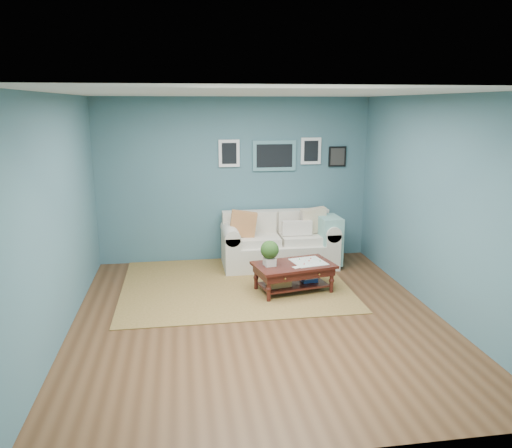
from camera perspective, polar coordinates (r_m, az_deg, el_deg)
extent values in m
plane|color=brown|center=(6.28, 0.26, -10.72)|extent=(5.00, 5.00, 0.00)
plane|color=white|center=(5.72, 0.28, 14.75)|extent=(5.00, 5.00, 0.00)
cube|color=#416470|center=(8.29, -2.43, 5.00)|extent=(4.50, 0.02, 2.70)
cube|color=#416470|center=(3.50, 6.69, -7.11)|extent=(4.50, 0.02, 2.70)
cube|color=#416470|center=(5.94, -21.69, 0.63)|extent=(0.02, 5.00, 2.70)
cube|color=#416470|center=(6.58, 20.01, 1.95)|extent=(0.02, 5.00, 2.70)
cube|color=#568A90|center=(8.32, 2.11, 7.81)|extent=(0.72, 0.03, 0.50)
cube|color=black|center=(8.30, 2.13, 7.80)|extent=(0.60, 0.01, 0.38)
cube|color=white|center=(8.20, -3.09, 8.07)|extent=(0.34, 0.03, 0.44)
cube|color=white|center=(8.45, 6.29, 8.30)|extent=(0.34, 0.03, 0.44)
cube|color=black|center=(8.59, 9.27, 7.62)|extent=(0.30, 0.03, 0.34)
cube|color=brown|center=(7.36, -2.47, -6.95)|extent=(3.23, 2.58, 0.01)
cube|color=beige|center=(8.15, 2.65, -3.43)|extent=(1.36, 0.84, 0.40)
cube|color=beige|center=(8.35, 2.25, 0.04)|extent=(1.78, 0.21, 0.46)
cube|color=beige|center=(8.01, -2.93, -3.03)|extent=(0.23, 0.84, 0.59)
cube|color=beige|center=(8.31, 8.04, -2.53)|extent=(0.23, 0.84, 0.59)
cylinder|color=beige|center=(7.93, -2.96, -0.97)|extent=(0.25, 0.84, 0.25)
cylinder|color=beige|center=(8.24, 8.11, -0.55)|extent=(0.25, 0.84, 0.25)
cube|color=beige|center=(7.96, 0.18, -1.86)|extent=(0.69, 0.54, 0.12)
cube|color=beige|center=(8.10, 5.27, -1.65)|extent=(0.69, 0.54, 0.12)
cube|color=beige|center=(8.16, -0.11, 0.22)|extent=(0.69, 0.11, 0.34)
cube|color=beige|center=(8.30, 4.87, 0.39)|extent=(0.69, 0.11, 0.34)
cube|color=#C8703A|center=(7.87, -1.48, 0.01)|extent=(0.46, 0.17, 0.45)
cube|color=beige|center=(8.16, 6.62, 0.40)|extent=(0.45, 0.17, 0.44)
cube|color=beige|center=(8.00, 4.70, -0.46)|extent=(0.48, 0.11, 0.23)
cube|color=#88C5B9|center=(8.17, 8.30, -1.78)|extent=(0.33, 0.53, 0.77)
cube|color=black|center=(7.01, 4.33, -4.70)|extent=(1.19, 0.84, 0.04)
cube|color=black|center=(7.03, 4.32, -5.26)|extent=(1.11, 0.75, 0.11)
cube|color=black|center=(7.11, 4.29, -6.90)|extent=(1.00, 0.65, 0.02)
sphere|color=gold|center=(6.68, 3.36, -6.26)|extent=(0.03, 0.03, 0.03)
sphere|color=gold|center=(6.89, 7.26, -5.73)|extent=(0.03, 0.03, 0.03)
cylinder|color=black|center=(6.69, 1.46, -7.42)|extent=(0.05, 0.05, 0.37)
cylinder|color=black|center=(7.07, 8.63, -6.40)|extent=(0.05, 0.05, 0.37)
cylinder|color=black|center=(7.12, 0.00, -6.10)|extent=(0.05, 0.05, 0.37)
cylinder|color=black|center=(7.48, 6.83, -5.22)|extent=(0.05, 0.05, 0.37)
cube|color=silver|center=(6.90, 1.57, -4.33)|extent=(0.17, 0.17, 0.11)
sphere|color=#214715|center=(6.85, 1.57, -2.96)|extent=(0.25, 0.25, 0.25)
cube|color=white|center=(7.10, 6.00, -4.32)|extent=(0.51, 0.51, 0.01)
cube|color=#9F7E45|center=(6.98, 2.59, -6.35)|extent=(0.35, 0.27, 0.18)
cube|color=#24448F|center=(7.20, 6.09, -6.13)|extent=(0.25, 0.20, 0.10)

